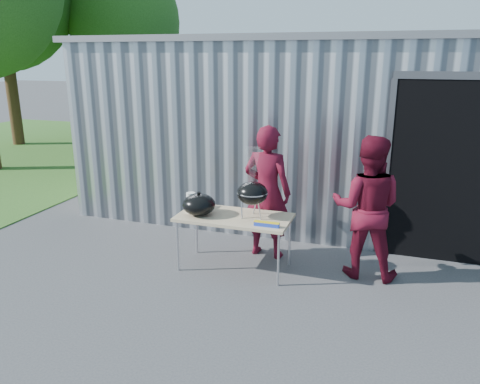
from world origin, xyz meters
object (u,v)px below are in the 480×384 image
(person_cook, at_px, (267,192))
(folding_table, at_px, (234,219))
(person_bystander, at_px, (367,207))
(kettle_grill, at_px, (252,186))

(person_cook, bearing_deg, folding_table, 69.30)
(folding_table, relative_size, person_bystander, 0.81)
(folding_table, xyz_separation_m, person_bystander, (1.67, 0.37, 0.22))
(kettle_grill, height_order, person_bystander, person_bystander)
(kettle_grill, relative_size, person_cook, 0.49)
(person_cook, bearing_deg, kettle_grill, 90.85)
(kettle_grill, bearing_deg, person_cook, 84.33)
(folding_table, distance_m, person_bystander, 1.72)
(kettle_grill, height_order, person_cook, person_cook)
(kettle_grill, distance_m, person_cook, 0.59)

